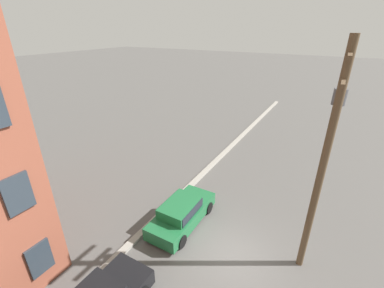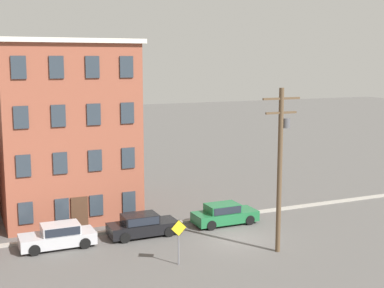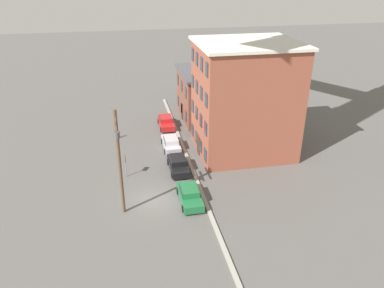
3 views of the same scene
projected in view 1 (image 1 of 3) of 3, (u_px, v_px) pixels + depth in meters
ground_plane at (231, 255)px, 11.96m from camera, size 200.00×200.00×0.00m
kerb_strip at (154, 221)px, 13.97m from camera, size 56.00×0.36×0.16m
car_green at (182, 212)px, 13.59m from camera, size 4.40×1.92×1.43m
utility_pole at (325, 158)px, 9.36m from camera, size 2.40×0.44×9.54m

